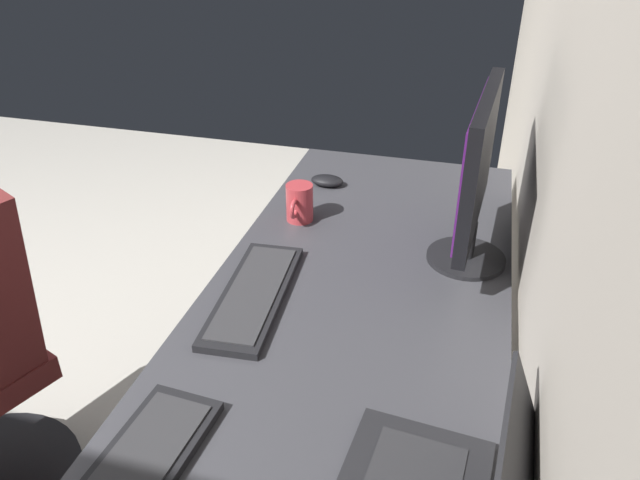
{
  "coord_description": "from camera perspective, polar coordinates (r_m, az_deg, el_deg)",
  "views": [
    {
      "loc": [
        1.2,
        1.91,
        1.57
      ],
      "look_at": [
        0.19,
        1.64,
        0.95
      ],
      "focal_mm": 34.16,
      "sensor_mm": 36.0,
      "label": 1
    }
  ],
  "objects": [
    {
      "name": "wall_back",
      "position": [
        1.24,
        25.01,
        15.32
      ],
      "size": [
        4.79,
        0.1,
        2.6
      ],
      "primitive_type": "cube",
      "color": "beige",
      "rests_on": "ground"
    },
    {
      "name": "desk",
      "position": [
        1.38,
        2.04,
        -10.62
      ],
      "size": [
        1.95,
        0.71,
        0.73
      ],
      "color": "#38383D",
      "rests_on": "ground"
    },
    {
      "name": "monitor_primary",
      "position": [
        1.49,
        14.5,
        6.25
      ],
      "size": [
        0.46,
        0.2,
        0.44
      ],
      "color": "black",
      "rests_on": "desk"
    },
    {
      "name": "keyboard_spare",
      "position": [
        1.43,
        -6.22,
        -5.05
      ],
      "size": [
        0.43,
        0.17,
        0.02
      ],
      "color": "black",
      "rests_on": "desk"
    },
    {
      "name": "mouse_main",
      "position": [
        1.94,
        0.67,
        5.58
      ],
      "size": [
        0.06,
        0.1,
        0.03
      ],
      "primitive_type": "ellipsoid",
      "color": "black",
      "rests_on": "desk"
    },
    {
      "name": "coffee_mug",
      "position": [
        1.72,
        -1.95,
        3.5
      ],
      "size": [
        0.12,
        0.08,
        0.11
      ],
      "color": "#A53338",
      "rests_on": "desk"
    }
  ]
}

